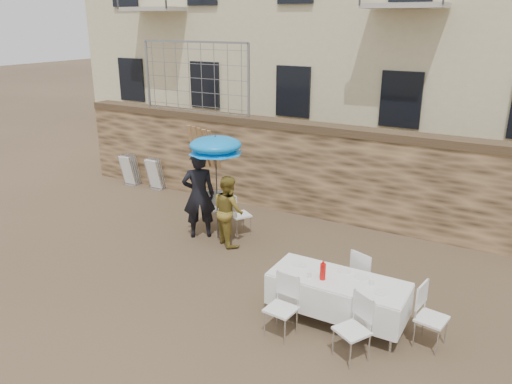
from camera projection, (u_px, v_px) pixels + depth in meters
The scene contains 17 objects.
ground at pixel (171, 304), 8.38m from camera, with size 80.00×80.00×0.00m, color brown.
stone_wall at pixel (299, 168), 12.13m from camera, with size 13.00×0.50×2.20m, color brown.
chain_link_fence at pixel (195, 78), 12.88m from camera, with size 3.20×0.06×1.80m, color gray, non-canonical shape.
man_suit at pixel (199, 195), 10.71m from camera, with size 0.70×0.46×1.92m, color black.
woman_dress at pixel (228, 210), 10.42m from camera, with size 0.73×0.57×1.50m, color #B39536.
umbrella at pixel (216, 148), 10.25m from camera, with size 1.13×1.13×2.14m.
couple_chair_left at pixel (214, 208), 11.31m from camera, with size 0.48×0.48×0.96m, color white, non-canonical shape.
couple_chair_right at pixel (240, 214), 10.99m from camera, with size 0.48×0.48×0.96m, color white, non-canonical shape.
banquet_table at pixel (338, 281), 7.64m from camera, with size 2.10×0.85×0.78m.
soda_bottle at pixel (323, 272), 7.56m from camera, with size 0.09×0.09×0.26m, color red.
table_chair_front_left at pixel (281, 308), 7.39m from camera, with size 0.48×0.48×0.96m, color white, non-canonical shape.
table_chair_front_right at pixel (352, 329), 6.87m from camera, with size 0.48×0.48×0.96m, color white, non-canonical shape.
table_chair_back at pixel (366, 276), 8.29m from camera, with size 0.48×0.48×0.96m, color white, non-canonical shape.
table_chair_side at pixel (432, 317), 7.15m from camera, with size 0.48×0.48×0.96m, color white, non-canonical shape.
chair_stack_left at pixel (133, 168), 14.41m from camera, with size 0.46×0.40×0.92m, color white, non-canonical shape.
chair_stack_right at pixel (157, 173), 13.99m from camera, with size 0.46×0.32×0.92m, color white, non-canonical shape.
wood_planks at pixel (205, 161), 13.12m from camera, with size 0.70×0.20×2.00m, color #A37749, non-canonical shape.
Camera 1 is at (4.86, -5.64, 4.51)m, focal length 35.00 mm.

